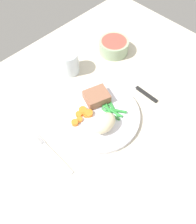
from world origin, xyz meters
TOP-DOWN VIEW (x-y plane):
  - dining_table at (0.00, 0.00)cm, footprint 120.00×90.00cm
  - dinner_plate at (2.23, 1.72)cm, footprint 26.52×26.52cm
  - meat_portion at (5.81, 5.89)cm, footprint 9.10×8.36cm
  - mashed_potatoes at (-0.16, -3.06)cm, footprint 7.92×5.38cm
  - carrot_slices at (-1.42, 4.58)cm, footprint 7.59×4.70cm
  - green_beans at (6.11, -0.53)cm, footprint 5.20×8.85cm
  - fork at (-16.04, 1.46)cm, footprint 1.44×16.60cm
  - knife at (20.08, 1.43)cm, footprint 1.70×20.50cm
  - water_glass at (9.08, 23.14)cm, footprint 7.18×7.18cm
  - salad_bowl at (27.88, 18.74)cm, footprint 11.25×11.25cm

SIDE VIEW (x-z plane):
  - dining_table at x=0.00cm, z-range 0.00..2.00cm
  - knife at x=20.08cm, z-range 1.88..2.52cm
  - fork at x=-16.04cm, z-range 2.00..2.40cm
  - dinner_plate at x=2.23cm, z-range 2.00..3.60cm
  - green_beans at x=6.11cm, z-range 3.54..4.42cm
  - carrot_slices at x=-1.42cm, z-range 3.54..4.81cm
  - salad_bowl at x=27.88cm, z-range 2.32..7.38cm
  - meat_portion at x=5.81cm, z-range 3.60..6.82cm
  - water_glass at x=9.08cm, z-range 1.41..9.74cm
  - mashed_potatoes at x=-0.16cm, z-range 3.60..8.66cm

